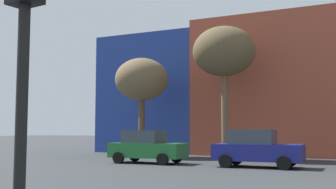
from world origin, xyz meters
The scene contains 5 objects.
parked_car_0 centered at (-11.20, 8.59, 0.86)m, with size 3.97×1.95×1.72m.
parked_car_1 centered at (-5.38, 8.59, 0.88)m, with size 4.08×2.00×1.77m.
traffic_light_near_left centered at (-4.06, -7.77, 2.89)m, with size 0.39×0.38×3.93m.
bare_tree_0 centered at (-8.33, 13.22, 6.48)m, with size 3.83×3.83×8.08m.
bare_tree_1 centered at (-13.92, 13.00, 5.02)m, with size 3.53×3.53×6.49m.
Camera 1 is at (-0.97, -10.91, 1.74)m, focal length 44.22 mm.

